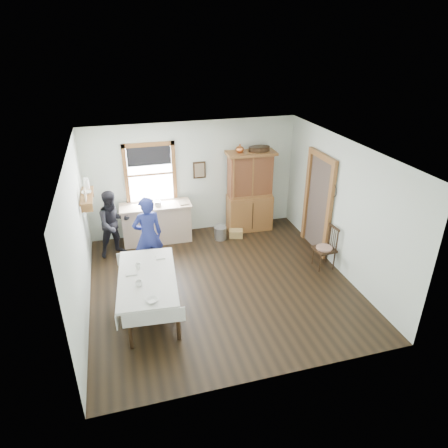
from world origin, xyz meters
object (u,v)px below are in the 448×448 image
object	(u,v)px
wicker_basket	(236,233)
figure_dark	(114,226)
pail	(220,233)
dining_table	(149,294)
spindle_chair	(325,247)
work_counter	(157,223)
china_hutch	(250,192)
woman_blue	(148,238)

from	to	relation	value
wicker_basket	figure_dark	distance (m)	2.87
pail	figure_dark	xyz separation A→B (m)	(-2.42, -0.06, 0.54)
dining_table	spindle_chair	world-z (taller)	spindle_chair
work_counter	pail	size ratio (longest dim) A/B	5.24
work_counter	wicker_basket	world-z (taller)	work_counter
figure_dark	work_counter	bearing A→B (deg)	1.62
china_hutch	wicker_basket	world-z (taller)	china_hutch
spindle_chair	woman_blue	size ratio (longest dim) A/B	0.61
spindle_chair	woman_blue	xyz separation A→B (m)	(-3.52, 0.83, 0.30)
pail	figure_dark	distance (m)	2.48
work_counter	figure_dark	xyz separation A→B (m)	(-0.96, -0.38, 0.23)
dining_table	wicker_basket	xyz separation A→B (m)	(2.32, 2.32, -0.28)
work_counter	woman_blue	size ratio (longest dim) A/B	1.06
wicker_basket	figure_dark	xyz separation A→B (m)	(-2.80, -0.04, 0.60)
dining_table	wicker_basket	distance (m)	3.29
spindle_chair	wicker_basket	world-z (taller)	spindle_chair
spindle_chair	wicker_basket	xyz separation A→B (m)	(-1.37, 1.78, -0.37)
work_counter	spindle_chair	size ratio (longest dim) A/B	1.73
pail	wicker_basket	world-z (taller)	pail
wicker_basket	pail	bearing A→B (deg)	177.19
dining_table	pail	xyz separation A→B (m)	(1.93, 2.34, -0.22)
spindle_chair	figure_dark	size ratio (longest dim) A/B	0.68
dining_table	wicker_basket	size ratio (longest dim) A/B	5.88
spindle_chair	wicker_basket	size ratio (longest dim) A/B	2.90
work_counter	wicker_basket	distance (m)	1.91
pail	woman_blue	bearing A→B (deg)	-151.17
spindle_chair	woman_blue	distance (m)	3.63
woman_blue	wicker_basket	bearing A→B (deg)	-166.09
china_hutch	woman_blue	xyz separation A→B (m)	(-2.61, -1.32, -0.23)
figure_dark	pail	bearing A→B (deg)	-18.87
dining_table	china_hutch	bearing A→B (deg)	44.11
spindle_chair	woman_blue	world-z (taller)	woman_blue
wicker_basket	work_counter	bearing A→B (deg)	169.37
pail	work_counter	bearing A→B (deg)	167.34
work_counter	woman_blue	xyz separation A→B (m)	(-0.30, -1.30, 0.30)
work_counter	figure_dark	size ratio (longest dim) A/B	1.17
work_counter	spindle_chair	world-z (taller)	spindle_chair
china_hutch	woman_blue	distance (m)	2.93
work_counter	figure_dark	world-z (taller)	figure_dark
work_counter	wicker_basket	bearing A→B (deg)	-9.25
china_hutch	dining_table	world-z (taller)	china_hutch
work_counter	wicker_basket	size ratio (longest dim) A/B	5.03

